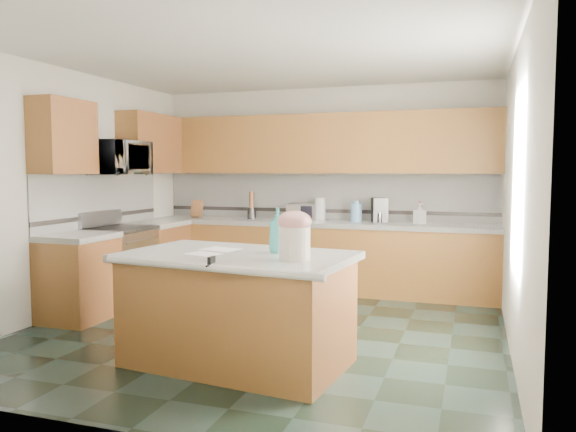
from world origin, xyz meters
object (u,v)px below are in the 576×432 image
at_px(knife_block, 197,209).
at_px(treat_jar, 294,243).
at_px(toaster_oven, 302,212).
at_px(coffee_maker, 380,210).
at_px(soap_bottle_island, 278,230).
at_px(island_top, 237,257).
at_px(island_base, 238,312).

bearing_deg(knife_block, treat_jar, -53.13).
xyz_separation_m(treat_jar, knife_block, (-2.49, 3.19, -0.01)).
bearing_deg(toaster_oven, coffee_maker, -4.09).
bearing_deg(soap_bottle_island, treat_jar, -72.96).
bearing_deg(treat_jar, island_top, 147.88).
bearing_deg(toaster_oven, treat_jar, -79.78).
distance_m(island_top, treat_jar, 0.60).
relative_size(island_top, knife_block, 7.64).
xyz_separation_m(island_base, island_top, (0.00, 0.00, 0.46)).
bearing_deg(island_base, soap_bottle_island, 25.27).
xyz_separation_m(island_top, knife_block, (-1.94, 3.01, 0.15)).
distance_m(knife_block, toaster_oven, 1.57).
height_order(soap_bottle_island, coffee_maker, soap_bottle_island).
height_order(treat_jar, coffee_maker, coffee_maker).
height_order(island_top, toaster_oven, toaster_oven).
relative_size(knife_block, toaster_oven, 0.62).
distance_m(island_top, soap_bottle_island, 0.39).
relative_size(soap_bottle_island, knife_block, 1.54).
xyz_separation_m(treat_jar, toaster_oven, (-0.91, 3.19, -0.01)).
xyz_separation_m(soap_bottle_island, toaster_oven, (-0.68, 2.90, -0.07)).
bearing_deg(coffee_maker, knife_block, 162.03).
relative_size(island_top, toaster_oven, 4.73).
xyz_separation_m(island_base, knife_block, (-1.94, 3.01, 0.61)).
distance_m(toaster_oven, coffee_maker, 1.03).
relative_size(island_base, treat_jar, 6.90).
relative_size(island_top, coffee_maker, 5.75).
xyz_separation_m(island_top, toaster_oven, (-0.37, 3.01, 0.14)).
bearing_deg(treat_jar, toaster_oven, 92.10).
bearing_deg(toaster_oven, island_top, -88.80).
bearing_deg(soap_bottle_island, toaster_oven, 80.74).
distance_m(island_base, toaster_oven, 3.09).
bearing_deg(toaster_oven, island_base, -88.80).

